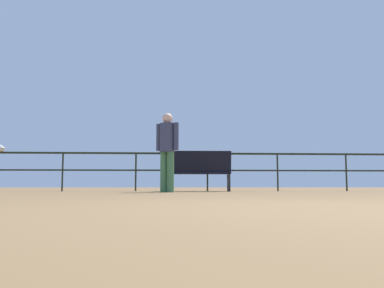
{
  "coord_description": "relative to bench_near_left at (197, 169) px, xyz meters",
  "views": [
    {
      "loc": [
        -1.1,
        -2.67,
        0.15
      ],
      "look_at": [
        -0.44,
        7.84,
        1.2
      ],
      "focal_mm": 38.96,
      "sensor_mm": 36.0,
      "label": 1
    }
  ],
  "objects": [
    {
      "name": "bench_near_left",
      "position": [
        0.0,
        0.0,
        0.0
      ],
      "size": [
        1.67,
        0.68,
        1.0
      ],
      "color": "black",
      "rests_on": "ground_plane"
    },
    {
      "name": "pier_railing",
      "position": [
        0.32,
        0.69,
        0.2
      ],
      "size": [
        22.75,
        0.05,
        1.02
      ],
      "color": "black",
      "rests_on": "ground_plane"
    },
    {
      "name": "person_by_bench",
      "position": [
        -0.76,
        -1.22,
        0.45
      ],
      "size": [
        0.49,
        0.35,
        1.74
      ],
      "color": "#3F6E45",
      "rests_on": "ground_plane"
    },
    {
      "name": "seagull_on_rail",
      "position": [
        -5.05,
        0.71,
        0.56
      ],
      "size": [
        0.28,
        0.35,
        0.19
      ],
      "color": "beige",
      "rests_on": "pier_railing"
    },
    {
      "name": "ground_plane",
      "position": [
        0.32,
        -7.66,
        -0.55
      ],
      "size": [
        60.0,
        60.0,
        0.0
      ],
      "primitive_type": "plane",
      "color": "brown"
    }
  ]
}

